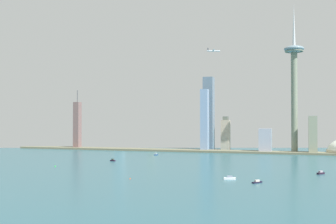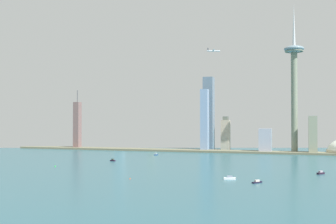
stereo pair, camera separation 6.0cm
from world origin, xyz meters
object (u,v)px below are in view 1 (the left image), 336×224
Objects in this scene: skyscraper_3 at (77,125)px; channel_buoy_1 at (55,166)px; skyscraper_0 at (313,135)px; skyscraper_4 at (151,134)px; skyscraper_5 at (265,141)px; boat_5 at (156,154)px; observation_tower at (294,75)px; skyscraper_7 at (205,120)px; boat_1 at (257,182)px; boat_3 at (113,160)px; channel_buoy_0 at (130,178)px; skyscraper_6 at (120,118)px; boat_0 at (230,178)px; skyscraper_2 at (226,134)px; boat_4 at (321,173)px; skyscraper_1 at (209,113)px; airplane at (213,51)px.

channel_buoy_1 is (157.89, -341.32, -52.13)m from skyscraper_3.
skyscraper_0 is 386.46m from skyscraper_4.
boat_5 is at bearing -149.37° from skyscraper_5.
observation_tower is at bearing 157.26° from skyscraper_0.
boat_1 is (149.27, -424.54, -63.93)m from skyscraper_7.
boat_3 is 5.97× the size of channel_buoy_0.
skyscraper_4 is 360.51m from boat_3.
skyscraper_6 is 10.59× the size of boat_0.
boat_0 is 260.85m from boat_3.
boat_1 is at bearing 5.33° from channel_buoy_0.
skyscraper_2 is (-180.20, 70.18, -2.55)m from skyscraper_0.
skyscraper_4 is at bearing 158.24° from skyscraper_5.
skyscraper_4 is at bearing 105.75° from boat_0.
boat_4 is at bearing 26.25° from boat_0.
skyscraper_1 is 12.76× the size of boat_1.
skyscraper_5 reaches higher than boat_3.
airplane is (-161.42, -2.29, 56.32)m from observation_tower.
observation_tower is 11.12× the size of airplane.
skyscraper_1 reaches higher than skyscraper_5.
skyscraper_3 is 12.35× the size of boat_4.
skyscraper_2 is at bearing 11.07° from skyscraper_1.
skyscraper_3 is at bearing -168.22° from skyscraper_2.
skyscraper_7 is at bearing 91.57° from channel_buoy_0.
skyscraper_5 is at bearing -12.08° from skyscraper_6.
skyscraper_2 is 426.16m from boat_4.
boat_0 is 1.07× the size of boat_1.
channel_buoy_1 is at bearing -96.13° from boat_3.
skyscraper_3 is at bearing -97.98° from boat_1.
skyscraper_7 is 428.88m from boat_0.
boat_3 is 210.94m from channel_buoy_0.
observation_tower is at bearing 59.48° from boat_3.
channel_buoy_1 is (-133.95, -402.63, -78.97)m from skyscraper_1.
boat_5 is (-100.03, -180.44, -32.77)m from skyscraper_2.
skyscraper_5 is 3.61× the size of boat_0.
channel_buoy_1 is (-350.38, -339.54, -35.48)m from skyscraper_0.
boat_3 is (-308.46, -239.89, -35.25)m from skyscraper_0.
skyscraper_3 is 2.75× the size of skyscraper_5.
channel_buoy_1 is 0.09× the size of airplane.
skyscraper_4 reaches higher than boat_5.
skyscraper_7 is (-215.03, 14.76, 28.41)m from skyscraper_0.
boat_5 is at bearing -26.17° from skyscraper_3.
boat_1 is at bearing -86.71° from skyscraper_5.
skyscraper_0 is 5.84× the size of boat_1.
boat_4 is at bearing -83.98° from observation_tower.
skyscraper_0 is 405.98m from boat_0.
boat_5 reaches higher than boat_0.
boat_5 is (-280.23, -110.27, -35.32)m from skyscraper_0.
skyscraper_4 is 25.30× the size of channel_buoy_1.
boat_0 is at bearing -54.13° from skyscraper_6.
airplane reaches higher than skyscraper_5.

